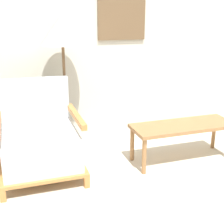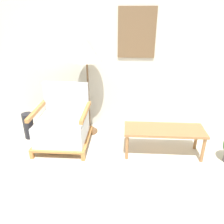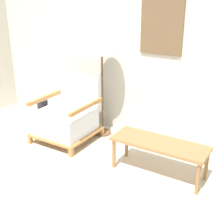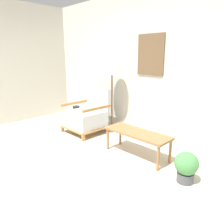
{
  "view_description": "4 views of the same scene",
  "coord_description": "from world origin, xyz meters",
  "px_view_note": "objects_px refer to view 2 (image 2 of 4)",
  "views": [
    {
      "loc": [
        -0.98,
        -1.37,
        1.48
      ],
      "look_at": [
        -0.07,
        1.42,
        0.55
      ],
      "focal_mm": 50.0,
      "sensor_mm": 36.0,
      "label": 1
    },
    {
      "loc": [
        0.1,
        -1.36,
        1.81
      ],
      "look_at": [
        -0.07,
        1.42,
        0.55
      ],
      "focal_mm": 35.0,
      "sensor_mm": 36.0,
      "label": 2
    },
    {
      "loc": [
        1.79,
        -1.64,
        1.99
      ],
      "look_at": [
        -0.07,
        1.42,
        0.55
      ],
      "focal_mm": 50.0,
      "sensor_mm": 36.0,
      "label": 3
    },
    {
      "loc": [
        2.63,
        -1.25,
        1.55
      ],
      "look_at": [
        -0.07,
        1.42,
        0.55
      ],
      "focal_mm": 35.0,
      "sensor_mm": 36.0,
      "label": 4
    }
  ],
  "objects_px": {
    "armchair": "(63,125)",
    "coffee_table": "(164,132)",
    "floor_lamp": "(86,54)",
    "vase": "(29,126)"
  },
  "relations": [
    {
      "from": "armchair",
      "to": "coffee_table",
      "type": "distance_m",
      "value": 1.44
    },
    {
      "from": "armchair",
      "to": "floor_lamp",
      "type": "relative_size",
      "value": 0.6
    },
    {
      "from": "armchair",
      "to": "vase",
      "type": "bearing_deg",
      "value": 165.08
    },
    {
      "from": "armchair",
      "to": "vase",
      "type": "height_order",
      "value": "armchair"
    },
    {
      "from": "coffee_table",
      "to": "floor_lamp",
      "type": "bearing_deg",
      "value": 153.6
    },
    {
      "from": "armchair",
      "to": "coffee_table",
      "type": "bearing_deg",
      "value": -6.21
    },
    {
      "from": "floor_lamp",
      "to": "coffee_table",
      "type": "height_order",
      "value": "floor_lamp"
    },
    {
      "from": "armchair",
      "to": "vase",
      "type": "relative_size",
      "value": 2.11
    },
    {
      "from": "floor_lamp",
      "to": "vase",
      "type": "height_order",
      "value": "floor_lamp"
    },
    {
      "from": "armchair",
      "to": "vase",
      "type": "xyz_separation_m",
      "value": [
        -0.6,
        0.16,
        -0.12
      ]
    }
  ]
}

